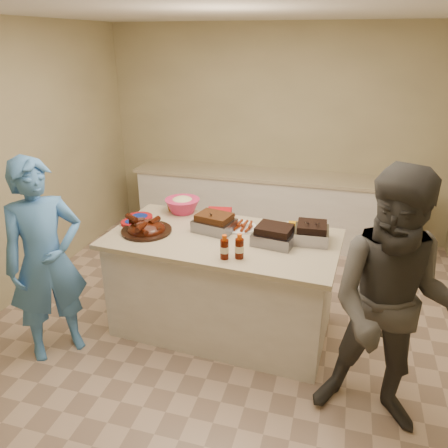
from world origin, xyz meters
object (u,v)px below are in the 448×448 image
(bbq_bottle_b, at_px, (224,258))
(coleslaw_bowl, at_px, (183,212))
(bbq_bottle_a, at_px, (239,258))
(guest_blue, at_px, (61,348))
(roasting_pan, at_px, (311,241))
(rib_platter, at_px, (147,232))
(mustard_bottle, at_px, (220,224))
(island, at_px, (223,327))
(plastic_cup, at_px, (172,211))
(guest_gray, at_px, (375,417))

(bbq_bottle_b, bearing_deg, coleslaw_bowl, 128.32)
(bbq_bottle_a, xyz_separation_m, guest_blue, (-1.51, -0.34, -0.93))
(bbq_bottle_a, relative_size, guest_blue, 0.12)
(bbq_bottle_b, height_order, guest_blue, bbq_bottle_b)
(coleslaw_bowl, bearing_deg, roasting_pan, -14.85)
(rib_platter, distance_m, mustard_bottle, 0.67)
(island, xyz_separation_m, coleslaw_bowl, (-0.53, 0.45, 0.93))
(island, bearing_deg, guest_blue, -148.42)
(rib_platter, relative_size, roasting_pan, 1.59)
(rib_platter, height_order, plastic_cup, rib_platter)
(coleslaw_bowl, bearing_deg, rib_platter, -104.82)
(roasting_pan, xyz_separation_m, plastic_cup, (-1.39, 0.35, 0.00))
(mustard_bottle, bearing_deg, island, -70.01)
(bbq_bottle_a, bearing_deg, coleslaw_bowl, 134.01)
(plastic_cup, height_order, guest_blue, plastic_cup)
(island, bearing_deg, bbq_bottle_a, -51.80)
(mustard_bottle, bearing_deg, coleslaw_bowl, 157.02)
(guest_blue, bearing_deg, guest_gray, -50.18)
(bbq_bottle_a, height_order, bbq_bottle_b, bbq_bottle_a)
(mustard_bottle, bearing_deg, bbq_bottle_b, -71.13)
(island, xyz_separation_m, guest_gray, (1.34, -0.73, 0.00))
(roasting_pan, height_order, plastic_cup, roasting_pan)
(bbq_bottle_a, xyz_separation_m, bbq_bottle_b, (-0.11, -0.04, 0.00))
(bbq_bottle_a, relative_size, mustard_bottle, 1.51)
(bbq_bottle_a, bearing_deg, island, 124.37)
(coleslaw_bowl, bearing_deg, mustard_bottle, -22.98)
(guest_blue, bearing_deg, plastic_cup, 12.14)
(coleslaw_bowl, xyz_separation_m, bbq_bottle_a, (0.76, -0.79, 0.00))
(island, height_order, plastic_cup, plastic_cup)
(roasting_pan, bearing_deg, coleslaw_bowl, 161.83)
(island, xyz_separation_m, plastic_cup, (-0.65, 0.46, 0.93))
(rib_platter, distance_m, bbq_bottle_a, 0.94)
(island, distance_m, rib_platter, 1.15)
(island, height_order, rib_platter, rib_platter)
(mustard_bottle, bearing_deg, plastic_cup, 160.92)
(rib_platter, bearing_deg, bbq_bottle_a, -16.19)
(rib_platter, distance_m, guest_blue, 1.26)
(rib_platter, bearing_deg, plastic_cup, 88.09)
(coleslaw_bowl, xyz_separation_m, guest_gray, (1.87, -1.18, -0.93))
(rib_platter, bearing_deg, island, 6.48)
(guest_blue, bearing_deg, bbq_bottle_a, -36.44)
(coleslaw_bowl, distance_m, plastic_cup, 0.12)
(rib_platter, bearing_deg, mustard_bottle, 30.89)
(bbq_bottle_b, bearing_deg, bbq_bottle_a, 19.60)
(plastic_cup, height_order, guest_gray, plastic_cup)
(rib_platter, height_order, coleslaw_bowl, coleslaw_bowl)
(mustard_bottle, height_order, guest_gray, mustard_bottle)
(roasting_pan, relative_size, bbq_bottle_b, 1.42)
(bbq_bottle_b, xyz_separation_m, plastic_cup, (-0.78, 0.84, 0.00))
(roasting_pan, relative_size, guest_gray, 0.15)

